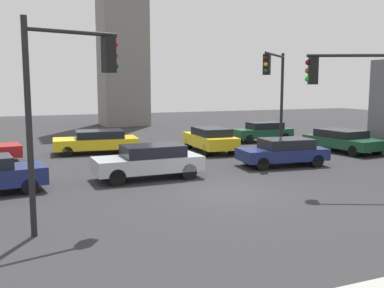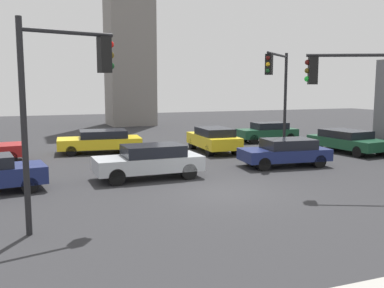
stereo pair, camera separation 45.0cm
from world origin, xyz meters
name	(u,v)px [view 2 (the right image)]	position (x,y,z in m)	size (l,w,h in m)	color
ground_plane	(226,192)	(0.00, 0.00, 0.00)	(93.60, 93.60, 0.00)	#2D2D30
traffic_light_0	(368,89)	(4.85, -1.74, 3.81)	(3.96, 1.96, 5.28)	black
traffic_light_1	(64,86)	(-5.84, -2.09, 3.93)	(2.59, 0.86, 5.66)	black
traffic_light_2	(278,82)	(5.60, 5.47, 4.10)	(2.80, 2.60, 5.71)	black
car_1	(214,139)	(3.63, 9.28, 0.78)	(2.13, 4.58, 1.45)	yellow
car_2	(100,141)	(-2.72, 11.42, 0.71)	(4.96, 2.59, 1.33)	yellow
car_3	(347,140)	(10.96, 6.23, 0.71)	(2.66, 4.94, 1.32)	#19472D
car_4	(150,161)	(-1.98, 3.35, 0.77)	(4.53, 1.92, 1.44)	#ADB2B7
car_6	(268,132)	(9.08, 12.16, 0.73)	(4.21, 1.83, 1.37)	#19472D
car_7	(285,152)	(4.99, 3.69, 0.72)	(4.43, 2.33, 1.35)	navy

